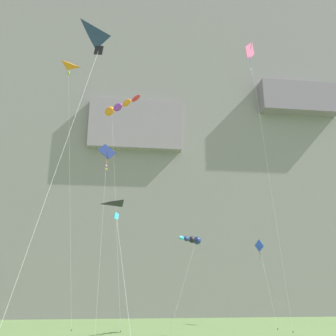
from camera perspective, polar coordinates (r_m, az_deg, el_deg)
cliff_face at (r=72.11m, az=-5.14°, el=9.73°), size 180.00×26.35×73.70m
kite_windsock_low_right at (r=35.09m, az=3.71°, el=-10.79°), size 3.54×2.97×8.35m
kite_windsock_high_left at (r=45.55m, az=-7.70°, el=9.04°), size 4.51×6.49×24.86m
kite_diamond_high_right at (r=43.94m, az=13.73°, el=-11.81°), size 0.62×4.90×9.00m
kite_diamond_low_left at (r=33.63m, az=-9.28°, el=1.43°), size 1.66×2.03×16.14m
kite_delta_near_cliff at (r=22.92m, az=-7.01°, el=-7.39°), size 1.75×4.50×8.10m
kite_delta_upper_mid at (r=20.70m, az=-8.99°, el=17.35°), size 4.26×4.66×15.93m
kite_diamond_far_left at (r=48.41m, az=12.35°, el=16.34°), size 1.86×4.05×32.45m
kite_delta_mid_right at (r=47.31m, az=-15.05°, el=12.95°), size 4.00×3.00×28.15m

